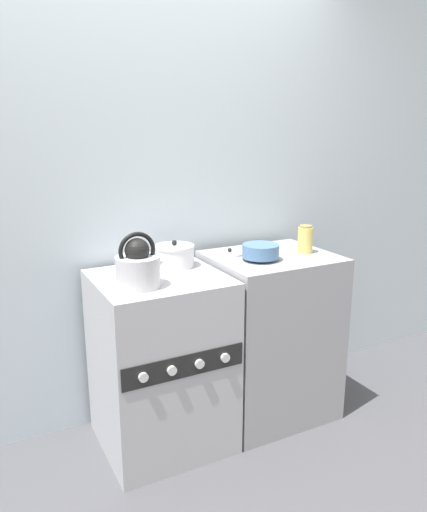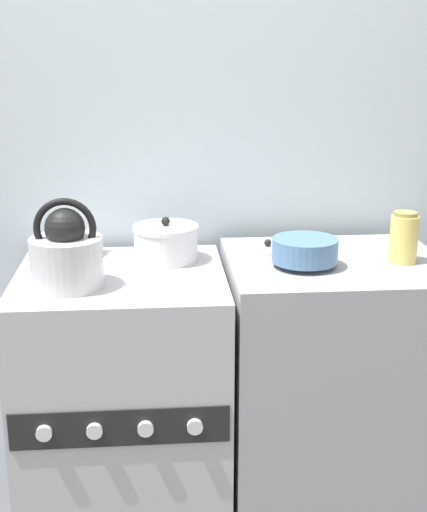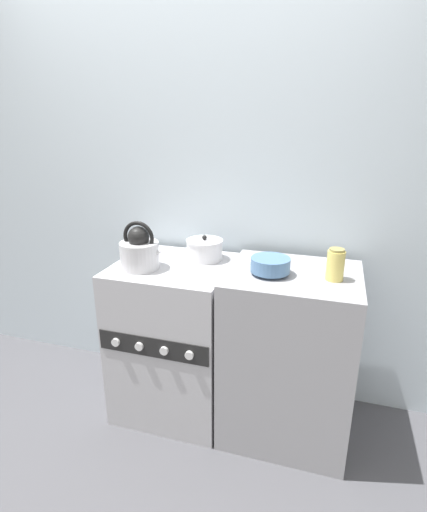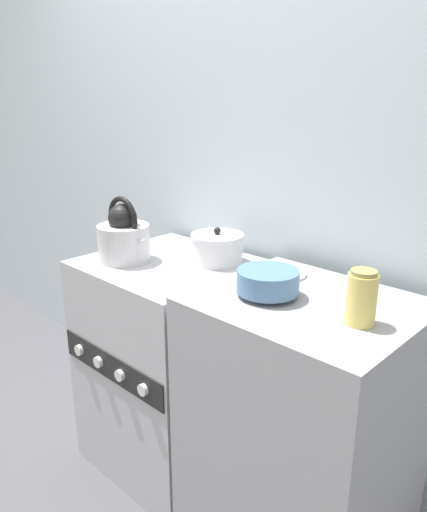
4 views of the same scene
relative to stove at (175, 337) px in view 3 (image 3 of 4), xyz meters
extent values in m
plane|color=#4C4C51|center=(0.00, -0.30, -0.46)|extent=(12.00, 12.00, 0.00)
cube|color=silver|center=(0.00, 0.37, 0.79)|extent=(7.00, 0.06, 2.50)
cube|color=#B2B2B7|center=(0.00, 0.00, 0.00)|extent=(0.63, 0.59, 0.92)
cube|color=black|center=(0.00, -0.30, 0.11)|extent=(0.60, 0.01, 0.11)
cylinder|color=silver|center=(-0.20, -0.31, 0.11)|extent=(0.04, 0.02, 0.04)
cylinder|color=silver|center=(-0.07, -0.31, 0.11)|extent=(0.04, 0.02, 0.04)
cylinder|color=silver|center=(0.07, -0.31, 0.11)|extent=(0.04, 0.02, 0.04)
cylinder|color=silver|center=(0.20, -0.31, 0.11)|extent=(0.04, 0.02, 0.04)
cube|color=#99999E|center=(0.66, -0.01, 0.02)|extent=(0.66, 0.57, 0.95)
cylinder|color=silver|center=(-0.14, -0.11, 0.53)|extent=(0.21, 0.21, 0.14)
sphere|color=black|center=(-0.14, -0.11, 0.63)|extent=(0.11, 0.11, 0.11)
torus|color=black|center=(-0.14, -0.11, 0.63)|extent=(0.17, 0.02, 0.17)
cone|color=silver|center=(-0.04, -0.11, 0.55)|extent=(0.10, 0.05, 0.08)
cylinder|color=silver|center=(0.14, 0.13, 0.51)|extent=(0.20, 0.20, 0.10)
cylinder|color=silver|center=(0.14, 0.13, 0.56)|extent=(0.21, 0.21, 0.01)
sphere|color=black|center=(0.14, 0.13, 0.59)|extent=(0.03, 0.03, 0.03)
cylinder|color=#4C729E|center=(0.55, -0.07, 0.50)|extent=(0.09, 0.09, 0.02)
cylinder|color=#4C729E|center=(0.55, -0.07, 0.54)|extent=(0.19, 0.19, 0.07)
cylinder|color=#E0CC66|center=(0.85, -0.05, 0.56)|extent=(0.08, 0.08, 0.14)
cylinder|color=#998C4C|center=(0.85, -0.05, 0.64)|extent=(0.07, 0.07, 0.01)
cylinder|color=silver|center=(0.47, 0.12, 0.49)|extent=(0.16, 0.16, 0.01)
sphere|color=black|center=(0.47, 0.12, 0.51)|extent=(0.02, 0.02, 0.02)
camera|label=1|loc=(-0.84, -2.20, 1.18)|focal=35.00mm
camera|label=2|loc=(0.11, -2.05, 1.12)|focal=50.00mm
camera|label=3|loc=(0.82, -1.90, 1.22)|focal=28.00mm
camera|label=4|loc=(1.43, -1.23, 1.09)|focal=35.00mm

